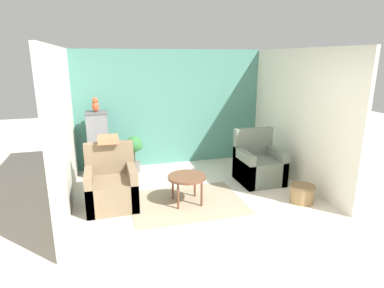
# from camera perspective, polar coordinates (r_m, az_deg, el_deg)

# --- Properties ---
(ground_plane) EXTENTS (20.00, 20.00, 0.00)m
(ground_plane) POSITION_cam_1_polar(r_m,az_deg,el_deg) (4.43, 5.99, -16.30)
(ground_plane) COLOR beige
(ground_plane) RESTS_ON ground
(wall_back_accent) EXTENTS (4.15, 0.06, 2.47)m
(wall_back_accent) POSITION_cam_1_polar(r_m,az_deg,el_deg) (7.00, -3.72, 6.36)
(wall_back_accent) COLOR #4C897A
(wall_back_accent) RESTS_ON ground_plane
(wall_left) EXTENTS (0.06, 3.25, 2.47)m
(wall_left) POSITION_cam_1_polar(r_m,az_deg,el_deg) (5.26, -21.97, 2.29)
(wall_left) COLOR silver
(wall_left) RESTS_ON ground_plane
(wall_right) EXTENTS (0.06, 3.25, 2.47)m
(wall_right) POSITION_cam_1_polar(r_m,az_deg,el_deg) (6.29, 18.28, 4.60)
(wall_right) COLOR silver
(wall_right) RESTS_ON ground_plane
(area_rug) EXTENTS (1.81, 1.34, 0.01)m
(area_rug) POSITION_cam_1_polar(r_m,az_deg,el_deg) (5.34, -0.91, -10.35)
(area_rug) COLOR gray
(area_rug) RESTS_ON ground_plane
(coffee_table) EXTENTS (0.62, 0.62, 0.47)m
(coffee_table) POSITION_cam_1_polar(r_m,az_deg,el_deg) (5.17, -0.93, -6.20)
(coffee_table) COLOR brown
(coffee_table) RESTS_ON ground_plane
(armchair_left) EXTENTS (0.77, 0.77, 0.98)m
(armchair_left) POSITION_cam_1_polar(r_m,az_deg,el_deg) (5.28, -14.11, -7.45)
(armchair_left) COLOR #7A664C
(armchair_left) RESTS_ON ground_plane
(armchair_right) EXTENTS (0.77, 0.77, 0.98)m
(armchair_right) POSITION_cam_1_polar(r_m,az_deg,el_deg) (6.23, 11.74, -3.77)
(armchair_right) COLOR slate
(armchair_right) RESTS_ON ground_plane
(birdcage) EXTENTS (0.58, 0.58, 1.30)m
(birdcage) POSITION_cam_1_polar(r_m,az_deg,el_deg) (6.55, -16.24, -0.49)
(birdcage) COLOR #555559
(birdcage) RESTS_ON ground_plane
(parrot) EXTENTS (0.13, 0.24, 0.29)m
(parrot) POSITION_cam_1_polar(r_m,az_deg,el_deg) (6.39, -16.79, 6.64)
(parrot) COLOR #D14C2D
(parrot) RESTS_ON birdcage
(potted_plant) EXTENTS (0.36, 0.33, 0.76)m
(potted_plant) POSITION_cam_1_polar(r_m,az_deg,el_deg) (6.63, -10.26, -0.88)
(potted_plant) COLOR #66605B
(potted_plant) RESTS_ON ground_plane
(wicker_basket) EXTENTS (0.40, 0.40, 0.29)m
(wicker_basket) POSITION_cam_1_polar(r_m,az_deg,el_deg) (5.61, 18.98, -8.24)
(wicker_basket) COLOR #A37F51
(wicker_basket) RESTS_ON ground_plane
(throw_pillow) EXTENTS (0.33, 0.33, 0.10)m
(throw_pillow) POSITION_cam_1_polar(r_m,az_deg,el_deg) (5.33, -14.72, 0.82)
(throw_pillow) COLOR #B2704C
(throw_pillow) RESTS_ON armchair_left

